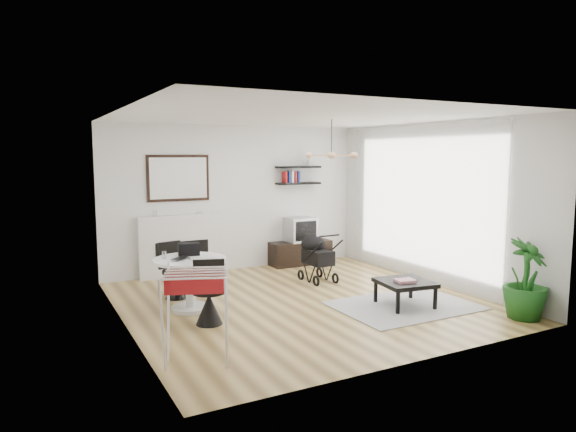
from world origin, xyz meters
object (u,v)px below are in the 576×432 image
dining_table (190,276)px  crt_tv (300,229)px  fireplace (181,238)px  coffee_table (405,283)px  tv_console (300,253)px  drying_rack (196,316)px  stroller (316,260)px  potted_plant (526,279)px

dining_table → crt_tv: bearing=34.3°
fireplace → coffee_table: (2.30, -3.32, -0.35)m
tv_console → dining_table: size_ratio=1.23×
crt_tv → coffee_table: bearing=-90.9°
dining_table → drying_rack: 1.92m
dining_table → drying_rack: drying_rack is taller
dining_table → stroller: 2.51m
tv_console → dining_table: bearing=-145.8°
stroller → potted_plant: (1.39, -3.05, 0.16)m
stroller → drying_rack: bearing=-141.5°
dining_table → stroller: stroller is taller
fireplace → drying_rack: size_ratio=2.18×
stroller → potted_plant: potted_plant is taller
dining_table → potted_plant: size_ratio=0.95×
potted_plant → drying_rack: bearing=172.7°
fireplace → dining_table: bearing=-102.7°
stroller → coffee_table: size_ratio=1.09×
dining_table → stroller: size_ratio=1.17×
fireplace → coffee_table: bearing=-55.3°
dining_table → drying_rack: size_ratio=1.01×
stroller → coffee_table: bearing=-81.5°
drying_rack → coffee_table: drying_rack is taller
tv_console → potted_plant: (0.99, -4.33, 0.30)m
fireplace → dining_table: size_ratio=2.15×
fireplace → tv_console: bearing=-3.6°
tv_console → dining_table: 3.43m
tv_console → stroller: bearing=-107.3°
stroller → fireplace: bearing=141.8°
tv_console → crt_tv: 0.47m
tv_console → potted_plant: 4.45m
dining_table → potted_plant: bearing=-32.3°
crt_tv → drying_rack: drying_rack is taller
tv_console → crt_tv: bearing=-158.3°
drying_rack → stroller: drying_rack is taller
tv_console → potted_plant: size_ratio=1.16×
tv_console → fireplace: bearing=176.4°
crt_tv → dining_table: 3.42m
stroller → potted_plant: bearing=-67.4°
dining_table → fireplace: bearing=77.3°
tv_console → drying_rack: size_ratio=1.24×
dining_table → potted_plant: 4.51m
fireplace → crt_tv: 2.36m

